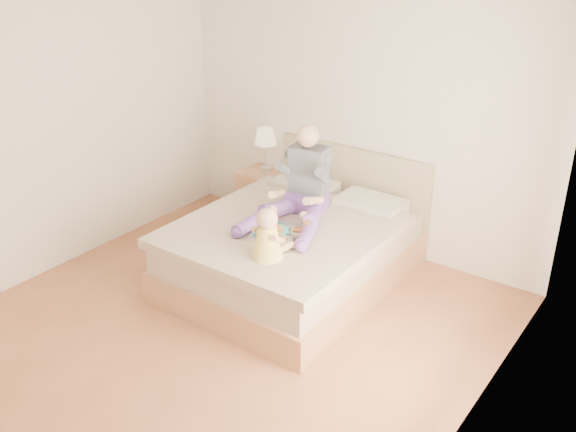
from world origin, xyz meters
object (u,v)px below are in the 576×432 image
Objects in this scene: bed at (296,247)px; adult at (301,190)px; nightstand at (264,197)px; tray at (283,232)px; baby at (268,237)px.

adult reaches higher than bed.
nightstand is 1.34m from adult.
bed is 2.07× the size of adult.
bed is 0.48m from tray.
tray is at bearing -42.48° from nightstand.
adult is 2.50× the size of baby.
adult reaches higher than tray.
tray reaches higher than nightstand.
nightstand is at bearing 138.39° from baby.
tray is at bearing 119.27° from baby.
bed is 5.16× the size of baby.
baby reaches higher than tray.
tray is (1.10, -1.14, 0.35)m from nightstand.
baby is (0.25, -0.80, -0.07)m from adult.
baby is at bearing -83.71° from adult.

